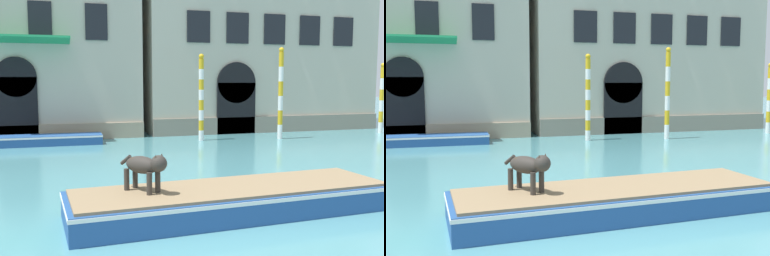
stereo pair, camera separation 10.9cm
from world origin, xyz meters
TOP-DOWN VIEW (x-y plane):
  - palazzo_right at (9.80, 22.91)m, footprint 14.09×6.13m
  - boat_foreground at (1.66, 5.94)m, footprint 7.57×2.51m
  - dog_on_deck at (-0.35, 6.01)m, footprint 0.88×1.12m
  - boat_moored_near_palazzo at (-2.91, 18.45)m, footprint 5.73×1.44m
  - mooring_pole_0 at (4.79, 17.84)m, footprint 0.26×0.26m
  - mooring_pole_1 at (8.84, 17.20)m, footprint 0.26×0.26m
  - mooring_pole_3 at (15.47, 17.74)m, footprint 0.25×0.25m

SIDE VIEW (x-z plane):
  - boat_moored_near_palazzo at x=-2.91m, z-range 0.01..0.47m
  - boat_foreground at x=1.66m, z-range 0.02..0.65m
  - dog_on_deck at x=-0.35m, z-range 0.77..1.64m
  - mooring_pole_3 at x=15.47m, z-range 0.02..3.98m
  - mooring_pole_0 at x=4.79m, z-range 0.02..4.32m
  - mooring_pole_1 at x=8.84m, z-range 0.02..4.68m
  - palazzo_right at x=9.80m, z-range -0.02..12.73m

